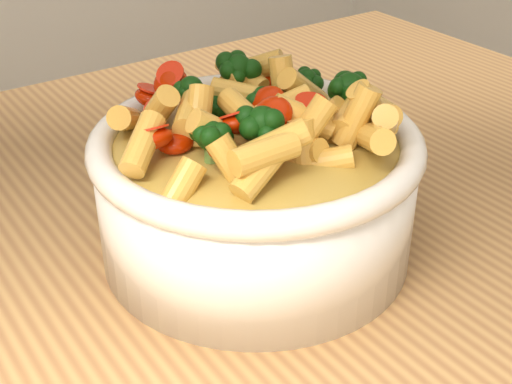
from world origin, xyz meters
TOP-DOWN VIEW (x-y plane):
  - table at (0.00, 0.00)m, footprint 1.20×0.80m
  - serving_bowl at (0.05, -0.05)m, footprint 0.25×0.25m
  - pasta_salad at (0.05, -0.05)m, footprint 0.20×0.20m

SIDE VIEW (x-z plane):
  - table at x=0.00m, z-range 0.35..1.25m
  - serving_bowl at x=0.05m, z-range 0.90..1.01m
  - pasta_salad at x=0.05m, z-range 1.00..1.04m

